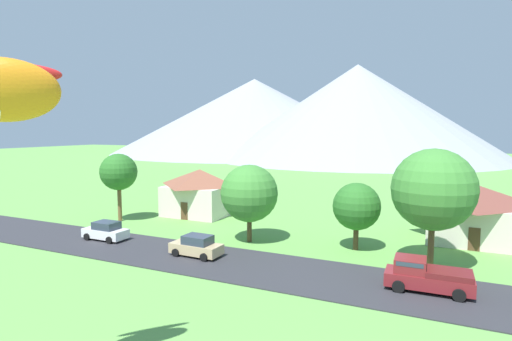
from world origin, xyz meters
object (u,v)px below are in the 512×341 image
at_px(tree_near_left, 249,193).
at_px(parked_car_tan_mid_west, 197,246).
at_px(parked_car_white_west_end, 106,231).
at_px(kite_flyer_with_kite, 2,92).
at_px(tree_center, 119,172).
at_px(house_right_center, 473,211).
at_px(pickup_truck_maroon_west_side, 426,275).
at_px(tree_right_of_center, 357,207).
at_px(tree_left_of_center, 433,190).
at_px(house_leftmost, 200,191).

bearing_deg(tree_near_left, parked_car_tan_mid_west, -108.31).
height_order(parked_car_white_west_end, kite_flyer_with_kite, kite_flyer_with_kite).
bearing_deg(tree_center, house_right_center, 12.08).
distance_m(parked_car_tan_mid_west, kite_flyer_with_kite, 21.41).
bearing_deg(pickup_truck_maroon_west_side, tree_center, 167.32).
bearing_deg(tree_near_left, house_right_center, 26.11).
bearing_deg(parked_car_tan_mid_west, pickup_truck_maroon_west_side, 0.33).
xyz_separation_m(tree_near_left, tree_right_of_center, (9.30, 1.57, -0.73)).
relative_size(house_right_center, tree_right_of_center, 1.42).
xyz_separation_m(house_right_center, tree_left_of_center, (-3.18, -9.77, 3.14)).
distance_m(tree_center, tree_right_of_center, 26.13).
bearing_deg(tree_center, kite_flyer_with_kite, -52.87).
relative_size(tree_right_of_center, pickup_truck_maroon_west_side, 1.09).
bearing_deg(kite_flyer_with_kite, pickup_truck_maroon_west_side, 55.06).
bearing_deg(house_right_center, tree_center, -167.92).
distance_m(parked_car_white_west_end, parked_car_tan_mid_west, 10.30).
distance_m(house_leftmost, tree_near_left, 13.53).
xyz_separation_m(tree_center, tree_right_of_center, (26.08, 0.08, -1.75)).
height_order(house_right_center, tree_center, tree_center).
height_order(tree_center, parked_car_white_west_end, tree_center).
relative_size(house_leftmost, house_right_center, 0.96).
relative_size(house_leftmost, parked_car_tan_mid_west, 1.84).
relative_size(tree_near_left, tree_center, 0.94).
distance_m(tree_right_of_center, parked_car_white_west_end, 22.72).
xyz_separation_m(house_right_center, tree_right_of_center, (-9.10, -7.45, 1.00)).
height_order(parked_car_white_west_end, pickup_truck_maroon_west_side, pickup_truck_maroon_west_side).
relative_size(tree_left_of_center, tree_center, 1.18).
xyz_separation_m(house_leftmost, kite_flyer_with_kite, (13.01, -32.13, 8.64)).
height_order(house_leftmost, parked_car_white_west_end, house_leftmost).
bearing_deg(parked_car_tan_mid_west, tree_left_of_center, 16.36).
xyz_separation_m(house_right_center, tree_near_left, (-18.40, -9.02, 1.73)).
distance_m(tree_left_of_center, tree_right_of_center, 6.71).
distance_m(pickup_truck_maroon_west_side, kite_flyer_with_kite, 24.50).
height_order(tree_left_of_center, tree_right_of_center, tree_left_of_center).
distance_m(tree_near_left, pickup_truck_maroon_west_side, 16.51).
height_order(house_leftmost, tree_near_left, tree_near_left).
bearing_deg(house_right_center, parked_car_white_west_end, -155.07).
bearing_deg(house_leftmost, house_right_center, 1.49).
relative_size(parked_car_tan_mid_west, pickup_truck_maroon_west_side, 0.81).
relative_size(house_right_center, tree_center, 1.08).
bearing_deg(tree_left_of_center, tree_center, 175.99).
xyz_separation_m(house_leftmost, tree_left_of_center, (25.81, -9.02, 3.04)).
height_order(tree_near_left, tree_center, tree_center).
xyz_separation_m(house_leftmost, tree_right_of_center, (19.89, -6.70, 0.90)).
bearing_deg(kite_flyer_with_kite, parked_car_tan_mid_west, 103.48).
xyz_separation_m(parked_car_tan_mid_west, pickup_truck_maroon_west_side, (17.04, 0.10, 0.19)).
height_order(house_leftmost, house_right_center, house_leftmost).
bearing_deg(tree_center, parked_car_tan_mid_west, -26.07).
bearing_deg(kite_flyer_with_kite, tree_center, 127.13).
height_order(tree_near_left, tree_left_of_center, tree_left_of_center).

